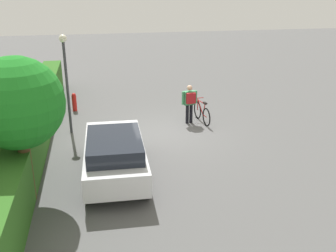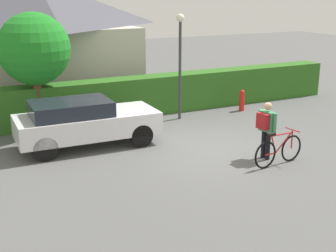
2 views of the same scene
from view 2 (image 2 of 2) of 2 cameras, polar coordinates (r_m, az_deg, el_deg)
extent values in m
plane|color=#565656|center=(13.40, 6.24, -3.04)|extent=(60.00, 60.00, 0.00)
cube|color=#2F651F|center=(17.22, -2.22, 3.86)|extent=(15.82, 0.90, 1.41)
cube|color=beige|center=(20.08, -15.41, 7.46)|extent=(7.05, 5.63, 3.03)
pyramid|color=#4C4C56|center=(19.88, -15.96, 14.47)|extent=(7.40, 5.92, 1.88)
cube|color=silver|center=(13.76, -9.89, 0.22)|extent=(4.15, 1.81, 0.64)
cube|color=#1E232D|center=(13.52, -11.94, 2.15)|extent=(2.29, 1.55, 0.42)
cylinder|color=black|center=(14.94, -5.45, 0.41)|extent=(0.68, 0.20, 0.68)
cylinder|color=black|center=(13.58, -3.29, -1.19)|extent=(0.68, 0.20, 0.68)
cylinder|color=black|center=(14.30, -16.02, -0.91)|extent=(0.68, 0.20, 0.68)
cylinder|color=black|center=(12.87, -14.90, -2.74)|extent=(0.68, 0.20, 0.68)
torus|color=black|center=(12.84, 14.96, -2.67)|extent=(0.74, 0.14, 0.73)
torus|color=black|center=(12.17, 11.92, -3.52)|extent=(0.74, 0.14, 0.73)
cylinder|color=#B21E1E|center=(12.55, 14.13, -1.92)|extent=(0.62, 0.11, 0.53)
cylinder|color=#B21E1E|center=(12.28, 12.89, -2.22)|extent=(0.22, 0.06, 0.53)
cylinder|color=#B21E1E|center=(12.40, 13.83, -1.01)|extent=(0.73, 0.12, 0.07)
cylinder|color=#B21E1E|center=(12.30, 12.52, -3.40)|extent=(0.37, 0.08, 0.05)
cylinder|color=#B21E1E|center=(12.76, 15.04, -1.64)|extent=(0.04, 0.04, 0.49)
cube|color=black|center=(12.13, 12.67, -1.01)|extent=(0.23, 0.12, 0.06)
cylinder|color=#B21E1E|center=(12.68, 15.13, -0.46)|extent=(0.09, 0.50, 0.03)
cylinder|color=black|center=(12.93, 11.71, -2.20)|extent=(0.13, 0.13, 0.78)
cylinder|color=black|center=(12.82, 12.23, -2.39)|extent=(0.13, 0.13, 0.78)
cube|color=#3F8C59|center=(12.68, 12.14, 0.57)|extent=(0.26, 0.48, 0.55)
sphere|color=tan|center=(12.58, 12.26, 2.39)|extent=(0.21, 0.21, 0.21)
cylinder|color=#3F8C59|center=(12.86, 11.26, 0.91)|extent=(0.09, 0.09, 0.53)
cylinder|color=#3F8C59|center=(12.49, 13.06, 0.34)|extent=(0.09, 0.09, 0.53)
cube|color=maroon|center=(12.56, 11.64, 0.59)|extent=(0.21, 0.38, 0.42)
cylinder|color=#38383D|center=(16.26, 1.48, 6.74)|extent=(0.10, 0.10, 3.42)
sphere|color=#F2EDCC|center=(16.05, 1.53, 13.20)|extent=(0.28, 0.28, 0.28)
cylinder|color=brown|center=(15.64, -15.73, 3.05)|extent=(0.30, 0.30, 1.98)
sphere|color=#1D7C21|center=(15.36, -16.22, 9.15)|extent=(2.29, 2.29, 2.29)
cylinder|color=red|center=(17.87, 9.10, 2.98)|extent=(0.20, 0.20, 0.70)
sphere|color=red|center=(17.79, 9.15, 4.14)|extent=(0.18, 0.18, 0.18)
camera|label=1|loc=(14.78, -55.86, 13.42)|focal=41.59mm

